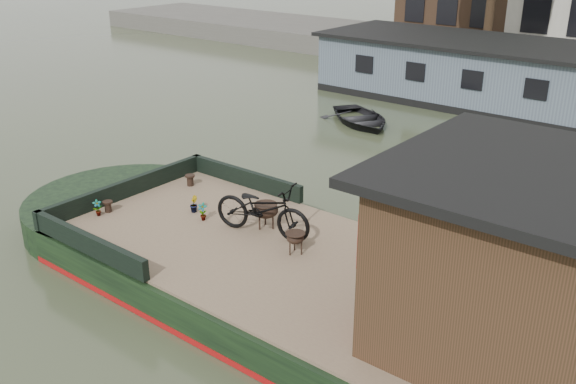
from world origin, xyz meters
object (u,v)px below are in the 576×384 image
Objects in this scene: dinghy at (361,114)px; brazier_rear at (295,243)px; brazier_front at (266,216)px; bicycle at (262,209)px; cabin at (547,267)px; potted_plant_a at (203,212)px.

brazier_rear is at bearing -119.00° from dinghy.
brazier_rear is (1.01, -0.44, -0.05)m from brazier_front.
brazier_front is (-0.13, 0.23, -0.25)m from bicycle.
bicycle is at bearing 175.12° from cabin.
potted_plant_a is 0.91× the size of brazier_rear.
potted_plant_a is 1.21m from brazier_front.
potted_plant_a is at bearing -130.87° from dinghy.
cabin is 1.39× the size of dinghy.
cabin is 4.13m from brazier_rear.
brazier_rear is at bearing -114.07° from bicycle.
brazier_front is 1.25× the size of brazier_rear.
cabin is 12.62m from dinghy.
dinghy is (-8.49, 9.20, -1.58)m from cabin.
dinghy is at bearing 116.58° from brazier_rear.
bicycle is 0.36m from brazier_front.
brazier_front reaches higher than brazier_rear.
cabin is at bearing -7.40° from brazier_front.
brazier_front is (1.11, 0.48, 0.07)m from potted_plant_a.
bicycle is 1.30m from potted_plant_a.
brazier_front is at bearing -123.41° from dinghy.
cabin reaches higher than brazier_front.
cabin is at bearing -3.05° from brazier_rear.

